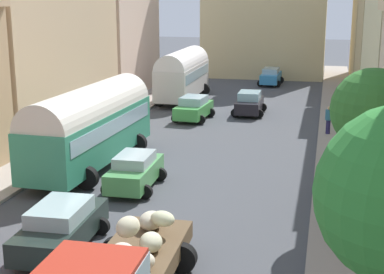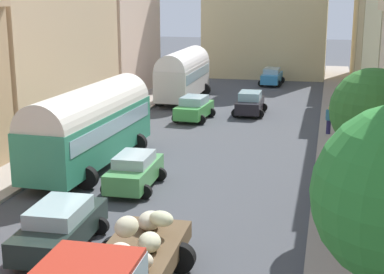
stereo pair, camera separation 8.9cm
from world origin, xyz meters
name	(u,v)px [view 2 (the right image)]	position (x,y,z in m)	size (l,w,h in m)	color
ground_plane	(214,135)	(0.00, 27.00, 0.00)	(154.00, 154.00, 0.00)	#43464B
sidewalk_left	(99,128)	(-7.25, 27.00, 0.07)	(2.50, 70.00, 0.14)	#A3988E
sidewalk_right	(341,141)	(7.25, 27.00, 0.07)	(2.50, 70.00, 0.14)	gray
building_left_2	(40,46)	(-10.90, 26.89, 5.04)	(4.80, 14.17, 10.09)	#D6B389
building_left_3	(112,34)	(-11.10, 39.66, 4.90)	(5.73, 10.11, 9.74)	beige
building_right_4	(383,27)	(11.04, 51.40, 5.11)	(5.58, 11.46, 10.16)	tan
distant_church	(267,9)	(0.00, 53.53, 6.63)	(11.90, 7.90, 18.95)	#D4C18B
parked_bus_1	(90,124)	(-4.47, 19.31, 2.14)	(3.57, 9.94, 3.92)	#338D6A
parked_bus_2	(183,73)	(-4.55, 37.60, 2.17)	(3.27, 8.63, 3.93)	silver
car_0	(250,103)	(1.22, 33.48, 0.79)	(2.25, 3.80, 1.59)	black
car_1	(272,76)	(1.34, 47.19, 0.78)	(2.21, 4.04, 1.54)	#368DCF
car_2	(60,226)	(-1.81, 10.49, 0.78)	(2.45, 4.42, 1.54)	#1D2A25
car_3	(135,171)	(-1.43, 16.78, 0.78)	(2.25, 3.88, 1.53)	#4B9851
car_4	(194,108)	(-2.12, 30.87, 0.79)	(2.44, 3.94, 1.58)	green
pedestrian_0	(329,119)	(6.55, 28.32, 1.00)	(0.54, 0.54, 1.77)	#231F4A
pedestrian_2	(344,180)	(7.22, 16.67, 1.06)	(0.35, 0.35, 1.83)	#241C51
roadside_tree_1	(372,112)	(7.90, 14.56, 4.23)	(2.88, 2.88, 5.72)	brown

